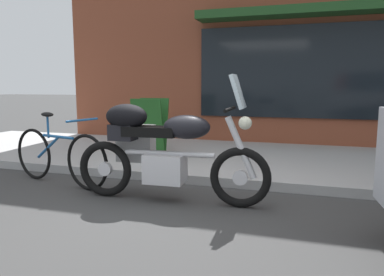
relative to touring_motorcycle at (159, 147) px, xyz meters
The scene contains 4 objects.
ground_plane 0.74m from the touring_motorcycle, 56.47° to the right, with size 80.00×80.00×0.00m, color #373737.
touring_motorcycle is the anchor object (origin of this frame).
parked_bicycle 1.54m from the touring_motorcycle, behind, with size 1.71×0.60×0.94m.
sandwich_board_sign 2.34m from the touring_motorcycle, 116.54° to the left, with size 0.55×0.41×0.94m.
Camera 1 is at (1.34, -3.39, 1.29)m, focal length 34.38 mm.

